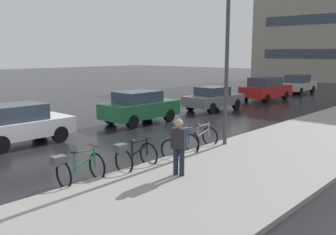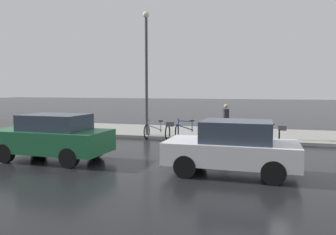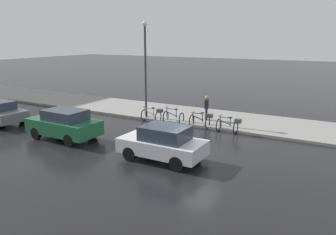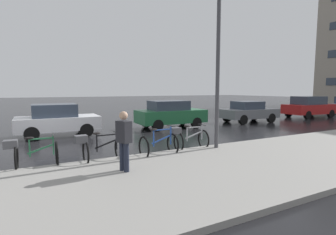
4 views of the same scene
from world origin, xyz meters
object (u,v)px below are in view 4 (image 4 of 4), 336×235
at_px(bicycle_second, 98,148).
at_px(bicycle_farthest, 188,138).
at_px(car_red, 309,107).
at_px(bicycle_third, 159,145).
at_px(streetlamp, 218,48).
at_px(car_grey, 249,112).
at_px(bicycle_nearest, 32,153).
at_px(car_green, 170,114).
at_px(pedestrian, 124,140).
at_px(car_white, 57,120).

relative_size(bicycle_second, bicycle_farthest, 0.97).
height_order(bicycle_farthest, car_red, car_red).
bearing_deg(bicycle_third, streetlamp, 83.29).
bearing_deg(car_grey, bicycle_nearest, -68.97).
xyz_separation_m(bicycle_nearest, car_green, (-5.32, 7.30, 0.33)).
height_order(bicycle_nearest, streetlamp, streetlamp).
xyz_separation_m(bicycle_second, streetlamp, (0.39, 4.19, 3.19)).
bearing_deg(car_green, pedestrian, -36.27).
bearing_deg(bicycle_third, car_green, 148.31).
relative_size(bicycle_nearest, car_green, 0.34).
bearing_deg(pedestrian, streetlamp, 105.79).
xyz_separation_m(bicycle_nearest, streetlamp, (0.63, 6.00, 3.20)).
height_order(bicycle_second, car_red, car_red).
height_order(bicycle_nearest, bicycle_third, bicycle_third).
relative_size(car_green, car_grey, 1.01).
xyz_separation_m(bicycle_farthest, car_red, (-5.22, 14.82, 0.37)).
bearing_deg(bicycle_nearest, car_white, 167.97).
height_order(car_green, streetlamp, streetlamp).
height_order(car_white, pedestrian, pedestrian).
xyz_separation_m(car_red, streetlamp, (5.77, -13.95, 2.84)).
xyz_separation_m(bicycle_second, bicycle_farthest, (-0.16, 3.32, -0.01)).
bearing_deg(bicycle_nearest, pedestrian, 51.00).
distance_m(car_white, streetlamp, 8.30).
relative_size(car_white, car_green, 0.94).
bearing_deg(car_green, bicycle_farthest, -21.99).
distance_m(bicycle_third, car_green, 6.70).
xyz_separation_m(bicycle_nearest, bicycle_farthest, (0.08, 5.12, -0.00)).
xyz_separation_m(bicycle_second, pedestrian, (1.48, 0.33, 0.46)).
xyz_separation_m(car_white, car_grey, (0.35, 12.13, -0.06)).
height_order(car_grey, streetlamp, streetlamp).
bearing_deg(bicycle_second, pedestrian, 12.46).
xyz_separation_m(bicycle_third, pedestrian, (1.35, -1.65, 0.55)).
relative_size(bicycle_nearest, pedestrian, 0.80).
xyz_separation_m(bicycle_second, car_green, (-5.56, 5.49, 0.32)).
distance_m(car_white, pedestrian, 7.25).
relative_size(bicycle_farthest, car_red, 0.32).
xyz_separation_m(bicycle_third, car_white, (-5.83, -2.62, 0.37)).
height_order(bicycle_farthest, pedestrian, pedestrian).
height_order(bicycle_third, bicycle_farthest, bicycle_third).
distance_m(bicycle_farthest, car_red, 15.72).
bearing_deg(bicycle_second, bicycle_farthest, 92.83).
relative_size(car_grey, pedestrian, 2.34).
bearing_deg(pedestrian, bicycle_farthest, 118.84).
xyz_separation_m(car_grey, car_red, (-0.03, 6.65, 0.13)).
distance_m(bicycle_third, car_white, 6.40).
bearing_deg(car_white, car_red, 89.04).
bearing_deg(car_grey, bicycle_third, -60.04).
bearing_deg(bicycle_nearest, streetlamp, 84.00).
bearing_deg(car_red, bicycle_third, -71.16).
distance_m(pedestrian, streetlamp, 4.86).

